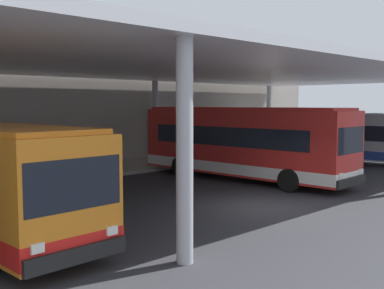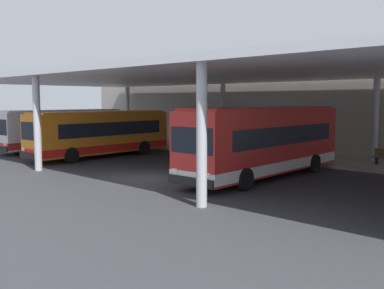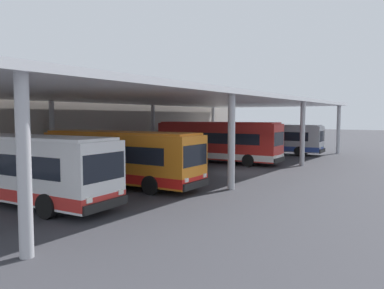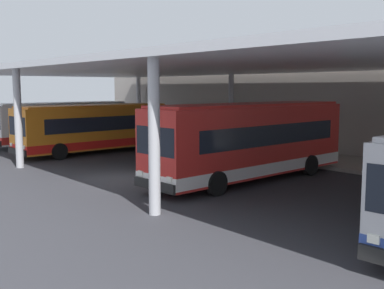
# 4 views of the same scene
# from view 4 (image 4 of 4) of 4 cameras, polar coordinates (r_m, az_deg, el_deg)

# --- Properties ---
(ground_plane) EXTENTS (200.00, 200.00, 0.00)m
(ground_plane) POSITION_cam_4_polar(r_m,az_deg,el_deg) (22.56, -8.57, -4.11)
(ground_plane) COLOR #333338
(platform_kerb) EXTENTS (42.00, 4.50, 0.18)m
(platform_kerb) POSITION_cam_4_polar(r_m,az_deg,el_deg) (30.33, 10.63, -1.16)
(platform_kerb) COLOR #A39E93
(platform_kerb) RESTS_ON ground
(station_building_facade) EXTENTS (48.00, 1.60, 6.48)m
(station_building_facade) POSITION_cam_4_polar(r_m,az_deg,el_deg) (32.65, 14.37, 4.86)
(station_building_facade) COLOR #ADA399
(station_building_facade) RESTS_ON ground
(canopy_shelter) EXTENTS (40.00, 17.00, 5.55)m
(canopy_shelter) POSITION_cam_4_polar(r_m,az_deg,el_deg) (25.50, 1.90, 9.22)
(canopy_shelter) COLOR silver
(canopy_shelter) RESTS_ON ground
(bus_nearest_bay) EXTENTS (3.28, 10.68, 3.17)m
(bus_nearest_bay) POSITION_cam_4_polar(r_m,az_deg,el_deg) (37.08, -15.44, 2.59)
(bus_nearest_bay) COLOR white
(bus_nearest_bay) RESTS_ON ground
(bus_second_bay) EXTENTS (3.01, 10.62, 3.17)m
(bus_second_bay) POSITION_cam_4_polar(r_m,az_deg,el_deg) (31.60, -11.65, 1.99)
(bus_second_bay) COLOR orange
(bus_second_bay) RESTS_ON ground
(bus_middle_bay) EXTENTS (3.01, 11.42, 3.57)m
(bus_middle_bay) POSITION_cam_4_polar(r_m,az_deg,el_deg) (21.89, 7.10, 0.45)
(bus_middle_bay) COLOR red
(bus_middle_bay) RESTS_ON ground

